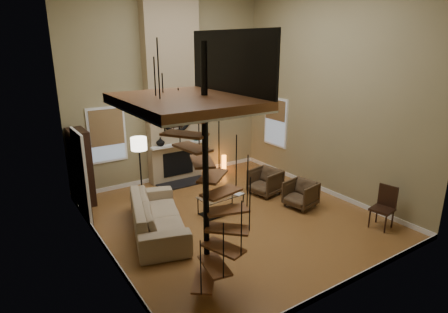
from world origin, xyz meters
TOP-DOWN VIEW (x-y plane):
  - ground at (0.00, 0.00)m, footprint 6.00×6.50m
  - back_wall at (0.00, 3.25)m, footprint 6.00×0.02m
  - front_wall at (0.00, -3.25)m, footprint 6.00×0.02m
  - left_wall at (-3.00, 0.00)m, footprint 0.02×6.50m
  - right_wall at (3.00, 0.00)m, footprint 0.02×6.50m
  - baseboard_back at (0.00, 3.24)m, footprint 6.00×0.02m
  - baseboard_front at (0.00, -3.24)m, footprint 6.00×0.02m
  - baseboard_left at (-2.99, 0.00)m, footprint 0.02×6.50m
  - baseboard_right at (2.99, 0.00)m, footprint 0.02×6.50m
  - chimney_breast at (0.00, 3.06)m, footprint 1.60×0.38m
  - hearth at (0.00, 2.57)m, footprint 1.50×0.60m
  - firebox at (0.00, 2.86)m, footprint 0.95×0.02m
  - mantel at (0.00, 2.78)m, footprint 1.70×0.18m
  - mirror_frame at (0.00, 2.84)m, footprint 0.94×0.10m
  - mirror_disc at (0.00, 2.85)m, footprint 0.80×0.01m
  - vase_left at (-0.55, 2.82)m, footprint 0.24×0.24m
  - vase_right at (0.60, 2.82)m, footprint 0.20×0.20m
  - window_back at (-1.90, 3.22)m, footprint 1.02×0.06m
  - window_right at (2.97, 2.00)m, footprint 0.06×1.02m
  - entry_door at (-2.95, 1.80)m, footprint 0.10×1.05m
  - loft at (-2.04, -1.80)m, footprint 1.70×2.20m
  - spiral_stair at (-1.78, -1.79)m, footprint 1.47×1.47m
  - hutch at (-2.75, 2.81)m, footprint 0.41×0.87m
  - sofa at (-1.80, 0.32)m, footprint 1.71×2.77m
  - armchair_near at (1.59, 0.68)m, footprint 0.89×0.87m
  - armchair_far at (1.78, -0.47)m, footprint 0.83×0.81m
  - coffee_table at (-0.12, 0.35)m, footprint 1.13×0.62m
  - bowl at (-0.12, 0.40)m, footprint 0.39×0.39m
  - book at (0.23, 0.20)m, footprint 0.27×0.32m
  - floor_lamp at (-1.46, 2.07)m, footprint 0.40×0.40m
  - accent_lamp at (1.64, 2.89)m, footprint 0.15×0.15m
  - side_chair at (2.54, -2.25)m, footprint 0.51×0.51m

SIDE VIEW (x-z plane):
  - ground at x=0.00m, z-range -0.01..0.00m
  - hearth at x=0.00m, z-range 0.00..0.04m
  - baseboard_back at x=0.00m, z-range 0.00..0.12m
  - baseboard_front at x=0.00m, z-range 0.00..0.12m
  - baseboard_left at x=-2.99m, z-range 0.00..0.12m
  - baseboard_right at x=2.99m, z-range 0.00..0.12m
  - accent_lamp at x=1.64m, z-range -0.01..0.51m
  - coffee_table at x=-0.12m, z-range 0.07..0.50m
  - armchair_near at x=1.59m, z-range 0.01..0.70m
  - armchair_far at x=1.78m, z-range 0.03..0.68m
  - sofa at x=-1.80m, z-range 0.02..0.77m
  - book at x=0.23m, z-range 0.45..0.48m
  - bowl at x=-0.12m, z-range 0.45..0.55m
  - side_chair at x=2.54m, z-range 0.05..1.01m
  - firebox at x=0.00m, z-range 0.19..0.91m
  - hutch at x=-2.75m, z-range -0.03..1.93m
  - entry_door at x=-2.95m, z-range -0.03..2.13m
  - mantel at x=0.00m, z-range 1.12..1.18m
  - vase_right at x=0.60m, z-range 1.18..1.39m
  - vase_left at x=-0.55m, z-range 1.18..1.43m
  - floor_lamp at x=-1.46m, z-range 0.56..2.27m
  - window_back at x=-1.90m, z-range 0.86..2.38m
  - window_right at x=2.97m, z-range 0.87..2.39m
  - spiral_stair at x=-1.78m, z-range -0.25..3.81m
  - mirror_frame at x=0.00m, z-range 1.48..2.42m
  - mirror_disc at x=0.00m, z-range 1.55..2.35m
  - back_wall at x=0.00m, z-range 0.00..5.50m
  - front_wall at x=0.00m, z-range 0.00..5.50m
  - left_wall at x=-3.00m, z-range 0.00..5.50m
  - right_wall at x=3.00m, z-range 0.00..5.50m
  - chimney_breast at x=0.00m, z-range 0.00..5.50m
  - loft at x=-2.04m, z-range 2.69..3.78m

